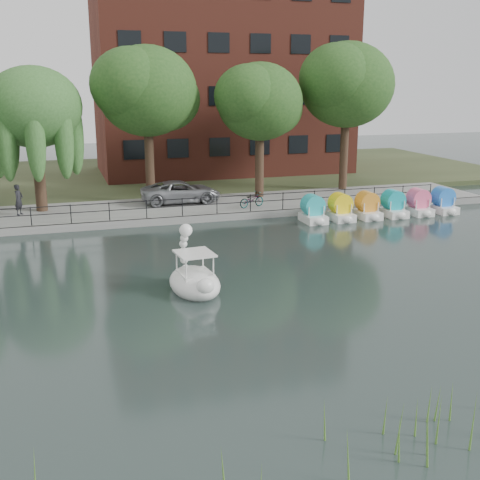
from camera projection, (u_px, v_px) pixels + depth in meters
name	position (u px, v px, depth m)	size (l,w,h in m)	color
ground_plane	(260.00, 304.00, 21.45)	(120.00, 120.00, 0.00)	#374845
promenade	(173.00, 209.00, 36.17)	(40.00, 6.00, 0.40)	gray
kerb	(183.00, 220.00, 33.45)	(40.00, 0.25, 0.40)	gray
land_strip	(140.00, 176.00, 49.10)	(60.00, 22.00, 0.36)	#47512D
railing	(182.00, 203.00, 33.39)	(32.00, 0.05, 1.00)	black
apartment_building	(222.00, 59.00, 48.71)	(20.00, 10.07, 18.00)	#4C1E16
willow_mid	(34.00, 108.00, 33.39)	(5.32, 5.32, 8.15)	#473323
broadleaf_center	(147.00, 92.00, 35.97)	(6.00, 6.00, 9.25)	#473323
broadleaf_right	(260.00, 102.00, 37.68)	(5.40, 5.40, 8.32)	#473323
broadleaf_far	(347.00, 85.00, 40.21)	(6.30, 6.30, 9.71)	#473323
minivan	(181.00, 190.00, 36.98)	(5.58, 2.57, 1.55)	gray
bicycle	(252.00, 199.00, 35.72)	(1.72, 0.60, 1.00)	gray
pedestrian	(19.00, 197.00, 33.55)	(0.71, 0.48, 1.98)	black
swan_boat	(194.00, 278.00, 22.63)	(2.06, 3.02, 2.41)	white
pedal_boat_row	(380.00, 207.00, 34.90)	(9.65, 1.70, 1.40)	white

